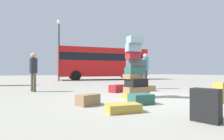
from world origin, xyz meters
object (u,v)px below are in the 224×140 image
object	(u,v)px
suitcase_brown_upright_blue	(88,100)
lamp_post	(59,40)
suitcase_tower	(135,73)
parked_bus	(103,62)
suitcase_teal_behind_tower	(141,99)
suitcase_tan_foreground_near	(221,93)
person_tourist_with_camera	(145,68)
suitcase_brown_foreground_far	(146,88)
suitcase_tan_white_trunk	(123,108)
person_bearded_onlooker	(33,69)
suitcase_maroon_left_side	(117,88)
suitcase_black_right_side	(206,105)

from	to	relation	value
suitcase_brown_upright_blue	lamp_post	world-z (taller)	lamp_post
suitcase_tower	parked_bus	bearing A→B (deg)	69.73
suitcase_teal_behind_tower	parked_bus	world-z (taller)	parked_bus
suitcase_tan_foreground_near	person_tourist_with_camera	world-z (taller)	person_tourist_with_camera
suitcase_tower	suitcase_brown_foreground_far	xyz separation A→B (m)	(1.46, 1.35, -0.64)
suitcase_tan_white_trunk	person_bearded_onlooker	xyz separation A→B (m)	(-1.30, 4.86, 0.85)
suitcase_maroon_left_side	person_tourist_with_camera	bearing A→B (deg)	-2.77
suitcase_tan_foreground_near	suitcase_tan_white_trunk	distance (m)	2.83
suitcase_tan_foreground_near	parked_bus	world-z (taller)	parked_bus
suitcase_brown_foreground_far	suitcase_teal_behind_tower	size ratio (longest dim) A/B	1.44
suitcase_tan_foreground_near	suitcase_teal_behind_tower	world-z (taller)	suitcase_tan_foreground_near
suitcase_tan_foreground_near	suitcase_teal_behind_tower	size ratio (longest dim) A/B	0.99
suitcase_brown_upright_blue	suitcase_tan_white_trunk	distance (m)	1.11
suitcase_brown_upright_blue	suitcase_tan_foreground_near	bearing A→B (deg)	-41.51
suitcase_maroon_left_side	suitcase_black_right_side	distance (m)	4.43
suitcase_tower	suitcase_tan_white_trunk	distance (m)	2.21
suitcase_tan_foreground_near	suitcase_tan_white_trunk	world-z (taller)	suitcase_tan_foreground_near
suitcase_brown_upright_blue	lamp_post	distance (m)	12.64
suitcase_brown_foreground_far	suitcase_black_right_side	size ratio (longest dim) A/B	1.44
suitcase_tower	person_tourist_with_camera	distance (m)	3.09
parked_bus	lamp_post	size ratio (longest dim) A/B	1.73
person_tourist_with_camera	lamp_post	bearing A→B (deg)	-118.97
suitcase_tower	suitcase_black_right_side	bearing A→B (deg)	-101.35
suitcase_brown_upright_blue	suitcase_maroon_left_side	world-z (taller)	suitcase_maroon_left_side
suitcase_black_right_side	parked_bus	size ratio (longest dim) A/B	0.06
suitcase_black_right_side	suitcase_brown_upright_blue	bearing A→B (deg)	101.17
suitcase_maroon_left_side	parked_bus	size ratio (longest dim) A/B	0.07
parked_bus	lamp_post	bearing A→B (deg)	-160.76
suitcase_tower	person_bearded_onlooker	world-z (taller)	suitcase_tower
suitcase_teal_behind_tower	lamp_post	distance (m)	12.97
person_tourist_with_camera	suitcase_tower	bearing A→B (deg)	4.09
suitcase_teal_behind_tower	suitcase_brown_upright_blue	bearing A→B (deg)	165.25
suitcase_tan_foreground_near	person_bearded_onlooker	world-z (taller)	person_bearded_onlooker
suitcase_teal_behind_tower	lamp_post	xyz separation A→B (m)	(0.45, 12.50, 3.43)
suitcase_brown_foreground_far	suitcase_tan_white_trunk	size ratio (longest dim) A/B	1.15
suitcase_brown_upright_blue	person_bearded_onlooker	distance (m)	4.00
suitcase_tan_foreground_near	person_bearded_onlooker	distance (m)	6.59
suitcase_tan_foreground_near	suitcase_black_right_side	size ratio (longest dim) A/B	0.99
suitcase_brown_upright_blue	suitcase_black_right_side	size ratio (longest dim) A/B	0.97
suitcase_teal_behind_tower	suitcase_tan_white_trunk	bearing A→B (deg)	-140.24
suitcase_tan_foreground_near	suitcase_tan_white_trunk	size ratio (longest dim) A/B	0.79
suitcase_tan_foreground_near	suitcase_teal_behind_tower	bearing A→B (deg)	165.61
suitcase_teal_behind_tower	person_tourist_with_camera	size ratio (longest dim) A/B	0.32
suitcase_black_right_side	lamp_post	world-z (taller)	lamp_post
lamp_post	suitcase_tower	bearing A→B (deg)	-89.70
suitcase_black_right_side	suitcase_tower	bearing A→B (deg)	61.94
suitcase_tan_white_trunk	lamp_post	distance (m)	13.62
person_tourist_with_camera	suitcase_tan_foreground_near	bearing A→B (deg)	37.96
person_tourist_with_camera	suitcase_brown_upright_blue	bearing A→B (deg)	-6.74
parked_bus	suitcase_tan_white_trunk	bearing A→B (deg)	-104.26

